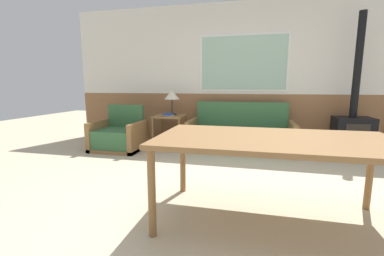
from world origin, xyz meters
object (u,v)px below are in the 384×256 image
side_table (170,120)px  table_lamp (172,96)px  armchair (119,136)px  wood_stove (353,124)px  dining_table (274,145)px  couch (240,136)px

side_table → table_lamp: 0.48m
armchair → wood_stove: size_ratio=0.37×
table_lamp → wood_stove: (3.14, -0.02, -0.45)m
side_table → dining_table: dining_table is taller
couch → wood_stove: size_ratio=0.80×
wood_stove → table_lamp: bearing=179.6°
table_lamp → wood_stove: 3.17m
side_table → table_lamp: table_lamp is taller
wood_stove → couch: bearing=-176.6°
wood_stove → dining_table: bearing=-119.6°
table_lamp → wood_stove: wood_stove is taller
dining_table → wood_stove: (1.44, 2.54, -0.15)m
couch → table_lamp: table_lamp is taller
armchair → wood_stove: 4.01m
couch → armchair: size_ratio=2.15×
armchair → side_table: bearing=26.2°
armchair → dining_table: armchair is taller
armchair → side_table: 0.98m
couch → table_lamp: (-1.31, 0.13, 0.71)m
table_lamp → dining_table: size_ratio=0.25×
side_table → wood_stove: wood_stove is taller
dining_table → couch: bearing=99.0°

